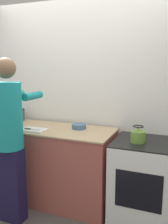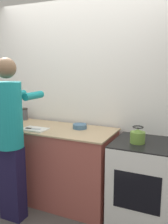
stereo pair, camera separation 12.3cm
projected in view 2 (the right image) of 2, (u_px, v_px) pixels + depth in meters
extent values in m
plane|color=#4C4742|center=(60.00, 216.00, 2.84)|extent=(12.00, 12.00, 0.00)
cube|color=white|center=(86.00, 96.00, 3.23)|extent=(8.00, 0.05, 2.60)
cube|color=#9E4C42|center=(48.00, 163.00, 3.18)|extent=(1.67, 0.63, 0.92)
cube|color=tan|center=(47.00, 128.00, 3.09)|extent=(1.70, 0.65, 0.02)
cube|color=silver|center=(143.00, 183.00, 2.69)|extent=(0.65, 0.64, 0.89)
cube|color=black|center=(145.00, 143.00, 2.61)|extent=(0.65, 0.64, 0.01)
cube|color=black|center=(137.00, 192.00, 2.40)|extent=(0.46, 0.01, 0.39)
cube|color=#191536|center=(12.00, 183.00, 2.74)|extent=(0.26, 0.16, 0.83)
cylinder|color=teal|center=(8.00, 115.00, 2.60)|extent=(0.29, 0.29, 0.69)
sphere|color=brown|center=(6.00, 68.00, 2.51)|extent=(0.21, 0.21, 0.21)
cylinder|color=teal|center=(16.00, 95.00, 2.86)|extent=(0.08, 0.30, 0.08)
cylinder|color=teal|center=(33.00, 96.00, 2.76)|extent=(0.08, 0.30, 0.08)
cube|color=silver|center=(35.00, 129.00, 2.95)|extent=(0.30, 0.20, 0.02)
cube|color=silver|center=(36.00, 129.00, 2.92)|extent=(0.12, 0.05, 0.01)
cube|color=black|center=(29.00, 128.00, 2.95)|extent=(0.08, 0.04, 0.01)
cylinder|color=olive|center=(138.00, 137.00, 2.57)|extent=(0.15, 0.15, 0.12)
cone|color=olive|center=(138.00, 130.00, 2.56)|extent=(0.12, 0.12, 0.03)
sphere|color=black|center=(138.00, 128.00, 2.55)|extent=(0.02, 0.02, 0.02)
torus|color=black|center=(138.00, 127.00, 2.55)|extent=(0.11, 0.11, 0.01)
cylinder|color=#426684|center=(80.00, 126.00, 3.01)|extent=(0.17, 0.17, 0.06)
cylinder|color=#4C4C51|center=(23.00, 114.00, 3.50)|extent=(0.12, 0.12, 0.15)
cylinder|color=#28231E|center=(23.00, 109.00, 3.48)|extent=(0.13, 0.13, 0.01)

